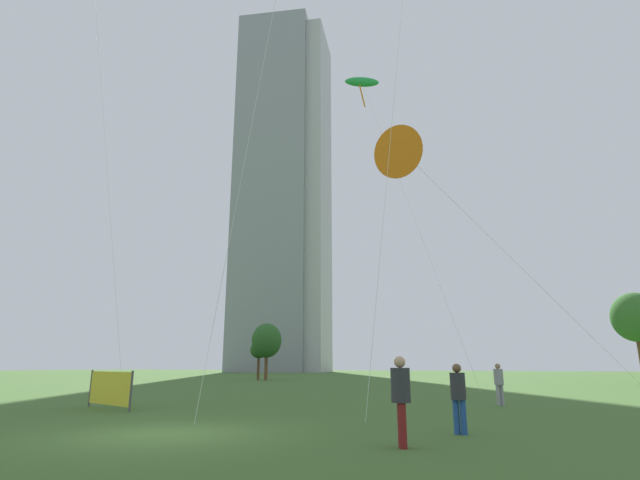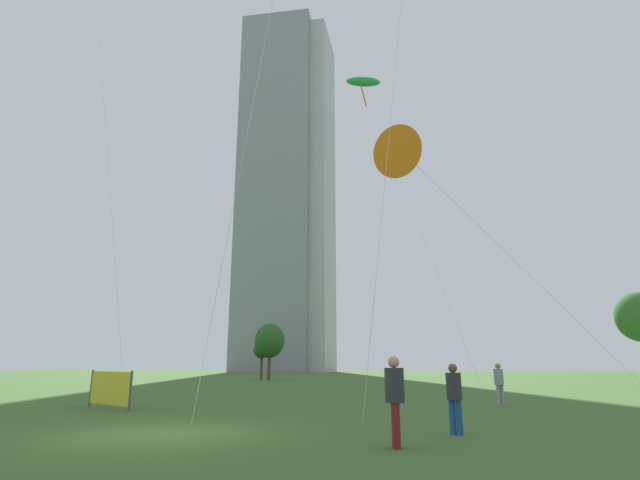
# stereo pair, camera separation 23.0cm
# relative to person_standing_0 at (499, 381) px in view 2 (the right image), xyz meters

# --- Properties ---
(ground) EXTENTS (280.00, 280.00, 0.00)m
(ground) POSITION_rel_person_standing_0_xyz_m (-6.94, -11.99, -0.95)
(ground) COLOR #3D6028
(person_standing_0) EXTENTS (0.37, 0.37, 1.65)m
(person_standing_0) POSITION_rel_person_standing_0_xyz_m (0.00, 0.00, 0.00)
(person_standing_0) COLOR gray
(person_standing_0) RESTS_ON ground
(person_standing_1) EXTENTS (0.36, 0.36, 1.62)m
(person_standing_1) POSITION_rel_person_standing_0_xyz_m (-0.42, -9.37, -0.02)
(person_standing_1) COLOR #1E478C
(person_standing_1) RESTS_ON ground
(person_standing_3) EXTENTS (0.39, 0.39, 1.76)m
(person_standing_3) POSITION_rel_person_standing_0_xyz_m (-1.24, -11.80, 0.06)
(person_standing_3) COLOR maroon
(person_standing_3) RESTS_ON ground
(kite_flying_0) EXTENTS (10.21, 7.46, 11.43)m
(kite_flying_0) POSITION_rel_person_standing_0_xyz_m (-2.76, -2.89, 9.24)
(kite_flying_0) COLOR silver
(kite_flying_0) RESTS_ON ground
(kite_flying_4) EXTENTS (8.11, 1.91, 22.75)m
(kite_flying_4) POSITION_rel_person_standing_0_xyz_m (-8.44, 9.56, 21.34)
(kite_flying_4) COLOR silver
(kite_flying_4) RESTS_ON ground
(park_tree_0) EXTENTS (3.81, 3.81, 7.52)m
(park_tree_0) POSITION_rel_person_standing_0_xyz_m (9.79, 26.06, 4.46)
(park_tree_0) COLOR brown
(park_tree_0) RESTS_ON ground
(park_tree_1) EXTENTS (1.92, 1.92, 4.20)m
(park_tree_1) POSITION_rel_person_standing_0_xyz_m (-26.55, 27.04, 2.24)
(park_tree_1) COLOR brown
(park_tree_1) RESTS_ON ground
(park_tree_2) EXTENTS (3.27, 3.27, 6.08)m
(park_tree_2) POSITION_rel_person_standing_0_xyz_m (-25.22, 26.36, 3.24)
(park_tree_2) COLOR brown
(park_tree_2) RESTS_ON ground
(distant_highrise_0) EXTENTS (23.49, 20.03, 89.14)m
(distant_highrise_0) POSITION_rel_person_standing_0_xyz_m (-52.14, 84.33, 43.62)
(distant_highrise_0) COLOR #A8A8AD
(distant_highrise_0) RESTS_ON ground
(distant_highrise_1) EXTENTS (23.45, 29.29, 91.52)m
(distant_highrise_1) POSITION_rel_person_standing_0_xyz_m (-55.51, 86.77, 44.81)
(distant_highrise_1) COLOR gray
(distant_highrise_1) RESTS_ON ground
(event_banner) EXTENTS (3.30, 1.32, 1.40)m
(event_banner) POSITION_rel_person_standing_0_xyz_m (-13.42, -7.31, -0.21)
(event_banner) COLOR #4C4C4C
(event_banner) RESTS_ON ground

